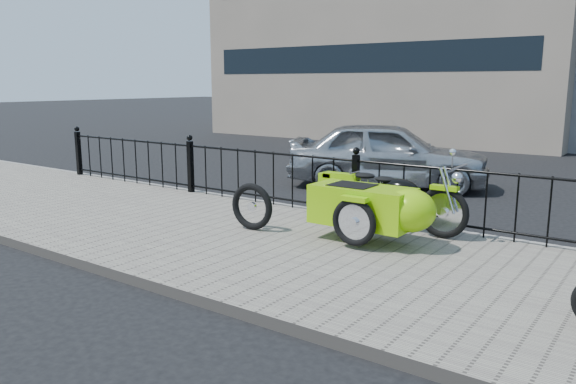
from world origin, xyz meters
The scene contains 7 objects.
ground centered at (0.00, 0.00, 0.00)m, with size 120.00×120.00×0.00m, color black.
sidewalk centered at (0.00, -0.50, 0.06)m, with size 30.00×3.80×0.12m, color slate.
curb centered at (0.00, 1.44, 0.06)m, with size 30.00×0.10×0.12m, color gray.
iron_fence centered at (0.00, 1.30, 0.59)m, with size 14.11×0.11×1.08m.
motorcycle_sidecar centered at (0.88, 0.34, 0.59)m, with size 2.28×1.48×0.98m.
spare_tire centered at (-0.81, -0.18, 0.45)m, with size 0.66×0.66×0.09m, color black.
sedan_car centered at (-1.01, 4.48, 0.69)m, with size 1.63×4.05×1.38m, color #ADB0B4.
Camera 1 is at (4.03, -6.06, 2.14)m, focal length 35.00 mm.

